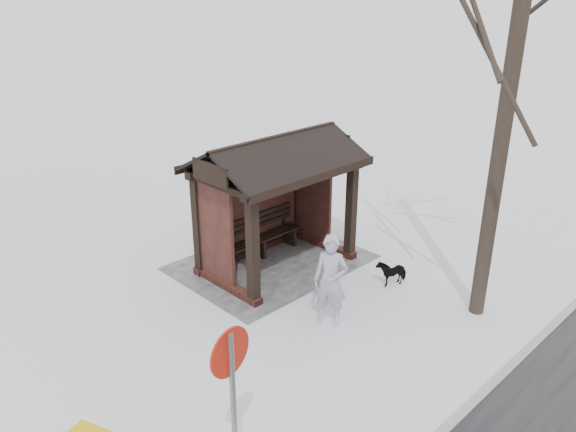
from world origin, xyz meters
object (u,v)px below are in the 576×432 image
object	(u,v)px
pedestrian	(331,280)
dog	(392,272)
road_sign	(231,380)
bus_shelter	(272,175)

from	to	relation	value
pedestrian	dog	size ratio (longest dim) A/B	2.70
pedestrian	dog	distance (m)	2.18
dog	road_sign	bearing A→B (deg)	-54.86
bus_shelter	dog	size ratio (longest dim) A/B	5.36
bus_shelter	pedestrian	size ratio (longest dim) A/B	1.98
bus_shelter	pedestrian	bearing A→B (deg)	70.93
dog	road_sign	world-z (taller)	road_sign
pedestrian	road_sign	xyz separation A→B (m)	(3.79, 1.80, 0.86)
dog	pedestrian	bearing A→B (deg)	-70.62
pedestrian	road_sign	world-z (taller)	road_sign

